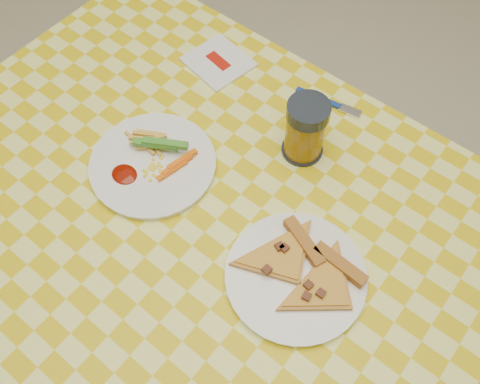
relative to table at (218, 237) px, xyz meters
The scene contains 9 objects.
ground 0.68m from the table, ahead, with size 8.00×8.00×0.00m, color beige.
table is the anchor object (origin of this frame).
plate_left 0.19m from the table, behind, with size 0.25×0.25×0.01m, color white.
plate_right 0.20m from the table, ahead, with size 0.24×0.24×0.01m, color white.
fries_veggies 0.21m from the table, behind, with size 0.16×0.15×0.04m.
pizza_slices 0.21m from the table, ahead, with size 0.25×0.23×0.02m.
drink_glass 0.27m from the table, 82.03° to the left, with size 0.08×0.08×0.14m.
napkin 0.41m from the table, 129.53° to the left, with size 0.15×0.14×0.01m.
fork 0.37m from the table, 89.16° to the left, with size 0.15×0.04×0.01m.
Camera 1 is at (0.33, -0.35, 1.63)m, focal length 40.00 mm.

